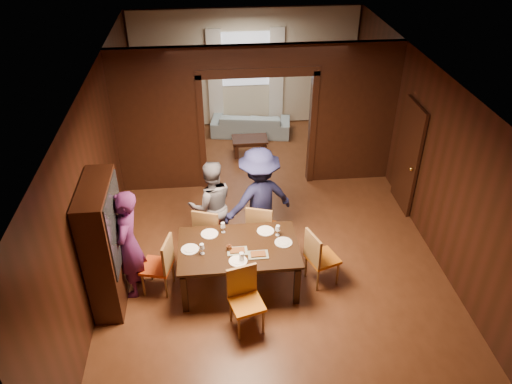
{
  "coord_description": "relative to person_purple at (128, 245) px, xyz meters",
  "views": [
    {
      "loc": [
        -0.92,
        -7.28,
        5.57
      ],
      "look_at": [
        -0.23,
        -0.4,
        1.05
      ],
      "focal_mm": 35.0,
      "sensor_mm": 36.0,
      "label": 1
    }
  ],
  "objects": [
    {
      "name": "floor",
      "position": [
        2.22,
        1.39,
        -0.9
      ],
      "size": [
        9.0,
        9.0,
        0.0
      ],
      "primitive_type": "plane",
      "color": "#562D18",
      "rests_on": "ground"
    },
    {
      "name": "window_far",
      "position": [
        2.22,
        5.83,
        0.8
      ],
      "size": [
        1.2,
        0.03,
        1.3
      ],
      "primitive_type": "cube",
      "color": "silver",
      "rests_on": "back_wall"
    },
    {
      "name": "curtain_left",
      "position": [
        1.47,
        5.79,
        0.35
      ],
      "size": [
        0.35,
        0.06,
        2.4
      ],
      "primitive_type": "cube",
      "color": "white",
      "rests_on": "back_wall"
    },
    {
      "name": "coffee_table",
      "position": [
        2.17,
        4.21,
        -0.7
      ],
      "size": [
        0.8,
        0.5,
        0.4
      ],
      "primitive_type": "cube",
      "color": "black",
      "rests_on": "floor"
    },
    {
      "name": "person_grey",
      "position": [
        1.24,
        1.02,
        -0.08
      ],
      "size": [
        0.89,
        0.75,
        1.63
      ],
      "primitive_type": "imported",
      "rotation": [
        0.0,
        0.0,
        3.33
      ],
      "color": "#5D5B63",
      "rests_on": "floor"
    },
    {
      "name": "sofa",
      "position": [
        2.29,
        5.24,
        -0.62
      ],
      "size": [
        2.0,
        1.05,
        0.56
      ],
      "primitive_type": "imported",
      "rotation": [
        0.0,
        0.0,
        2.98
      ],
      "color": "#8FACBC",
      "rests_on": "floor"
    },
    {
      "name": "hutch",
      "position": [
        -0.31,
        -0.11,
        0.1
      ],
      "size": [
        0.4,
        1.2,
        2.0
      ],
      "primitive_type": "cube",
      "color": "black",
      "rests_on": "floor"
    },
    {
      "name": "condiment_jar",
      "position": [
        1.48,
        -0.12,
        -0.08
      ],
      "size": [
        0.08,
        0.08,
        0.11
      ],
      "primitive_type": null,
      "color": "#452110",
      "rests_on": "dining_table"
    },
    {
      "name": "curtain_right",
      "position": [
        2.97,
        5.79,
        0.35
      ],
      "size": [
        0.35,
        0.06,
        2.4
      ],
      "primitive_type": "cube",
      "color": "white",
      "rests_on": "back_wall"
    },
    {
      "name": "room_walls",
      "position": [
        2.22,
        3.28,
        0.61
      ],
      "size": [
        5.52,
        9.01,
        2.9
      ],
      "color": "black",
      "rests_on": "floor"
    },
    {
      "name": "dining_table",
      "position": [
        1.62,
        -0.04,
        -0.52
      ],
      "size": [
        1.82,
        1.13,
        0.76
      ],
      "primitive_type": "cube",
      "color": "black",
      "rests_on": "floor"
    },
    {
      "name": "person_navy",
      "position": [
        2.04,
        0.93,
        0.04
      ],
      "size": [
        1.37,
        1.07,
        1.87
      ],
      "primitive_type": "imported",
      "rotation": [
        0.0,
        0.0,
        3.5
      ],
      "color": "#181A3D",
      "rests_on": "floor"
    },
    {
      "name": "chair_left",
      "position": [
        0.37,
        -0.02,
        -0.41
      ],
      "size": [
        0.54,
        0.54,
        0.97
      ],
      "primitive_type": null,
      "rotation": [
        0.0,
        0.0,
        -1.82
      ],
      "color": "#CE4413",
      "rests_on": "floor"
    },
    {
      "name": "plate_near",
      "position": [
        1.6,
        -0.38,
        -0.13
      ],
      "size": [
        0.27,
        0.27,
        0.01
      ],
      "primitive_type": "cylinder",
      "color": "white",
      "rests_on": "dining_table"
    },
    {
      "name": "wineglass_right",
      "position": [
        2.25,
        0.18,
        -0.05
      ],
      "size": [
        0.08,
        0.08,
        0.18
      ],
      "primitive_type": null,
      "color": "white",
      "rests_on": "dining_table"
    },
    {
      "name": "wineglass_left",
      "position": [
        1.08,
        -0.15,
        -0.05
      ],
      "size": [
        0.08,
        0.08,
        0.18
      ],
      "primitive_type": null,
      "color": "silver",
      "rests_on": "dining_table"
    },
    {
      "name": "plate_right",
      "position": [
        2.31,
        -0.02,
        -0.13
      ],
      "size": [
        0.27,
        0.27,
        0.01
      ],
      "primitive_type": "cylinder",
      "color": "silver",
      "rests_on": "dining_table"
    },
    {
      "name": "tumbler",
      "position": [
        1.65,
        -0.36,
        -0.07
      ],
      "size": [
        0.07,
        0.07,
        0.14
      ],
      "primitive_type": "cylinder",
      "color": "silver",
      "rests_on": "dining_table"
    },
    {
      "name": "platter_a",
      "position": [
        1.6,
        -0.16,
        -0.12
      ],
      "size": [
        0.3,
        0.2,
        0.04
      ],
      "primitive_type": "cube",
      "color": "gray",
      "rests_on": "dining_table"
    },
    {
      "name": "chair_right",
      "position": [
        2.93,
        -0.08,
        -0.41
      ],
      "size": [
        0.56,
        0.56,
        0.97
      ],
      "primitive_type": null,
      "rotation": [
        0.0,
        0.0,
        1.91
      ],
      "color": "#C76412",
      "rests_on": "floor"
    },
    {
      "name": "serving_bowl",
      "position": [
        1.76,
        0.11,
        -0.1
      ],
      "size": [
        0.33,
        0.33,
        0.08
      ],
      "primitive_type": "imported",
      "color": "black",
      "rests_on": "dining_table"
    },
    {
      "name": "plate_far_r",
      "position": [
        2.08,
        0.29,
        -0.13
      ],
      "size": [
        0.27,
        0.27,
        0.01
      ],
      "primitive_type": "cylinder",
      "color": "white",
      "rests_on": "dining_table"
    },
    {
      "name": "door_right",
      "position": [
        4.92,
        1.89,
        0.15
      ],
      "size": [
        0.06,
        0.9,
        2.1
      ],
      "primitive_type": "cube",
      "color": "black",
      "rests_on": "floor"
    },
    {
      "name": "plate_far_l",
      "position": [
        1.2,
        0.31,
        -0.13
      ],
      "size": [
        0.27,
        0.27,
        0.01
      ],
      "primitive_type": "cylinder",
      "color": "white",
      "rests_on": "dining_table"
    },
    {
      "name": "platter_b",
      "position": [
        1.9,
        -0.27,
        -0.12
      ],
      "size": [
        0.3,
        0.2,
        0.04
      ],
      "primitive_type": "cube",
      "color": "gray",
      "rests_on": "dining_table"
    },
    {
      "name": "plate_left",
      "position": [
        0.9,
        -0.04,
        -0.13
      ],
      "size": [
        0.27,
        0.27,
        0.01
      ],
      "primitive_type": "cylinder",
      "color": "silver",
      "rests_on": "dining_table"
    },
    {
      "name": "person_purple",
      "position": [
        0.0,
        0.0,
        0.0
      ],
      "size": [
        0.5,
        0.7,
        1.79
      ],
      "primitive_type": "imported",
      "rotation": [
        0.0,
        0.0,
        -1.68
      ],
      "color": "#4F1B4D",
      "rests_on": "floor"
    },
    {
      "name": "chair_far_l",
      "position": [
        1.2,
        0.79,
        -0.41
      ],
      "size": [
        0.56,
        0.56,
        0.97
      ],
      "primitive_type": null,
      "rotation": [
        0.0,
        0.0,
        2.81
      ],
      "color": "red",
      "rests_on": "floor"
    },
    {
      "name": "chair_near",
      "position": [
        1.67,
        -0.93,
        -0.41
      ],
      "size": [
        0.54,
        0.54,
        0.97
      ],
      "primitive_type": null,
      "rotation": [
        0.0,
        0.0,
        0.26
      ],
      "color": "orange",
      "rests_on": "floor"
    },
    {
      "name": "ceiling",
      "position": [
        2.22,
        1.39,
        2.0
      ],
      "size": [
        5.5,
        9.0,
        0.02
      ],
      "primitive_type": "cube",
      "color": "silver",
      "rests_on": "room_walls"
    },
    {
      "name": "wineglass_far",
      "position": [
        1.41,
        0.34,
        -0.05
      ],
      "size": [
        0.08,
        0.08,
        0.18
      ],
      "primitive_type": null,
      "color": "silver",
      "rests_on": "dining_table"
    },
    {
      "name": "chair_far_r",
      "position": [
        2.06,
        0.79,
        -0.41
      ],
      "size": [
        0.55,
        0.55,
        0.97
      ],
      "primitive_type": null,
      "rotation": [
        0.0,
        0.0,
        2.83
      ],
      "color": "#CB5113",
      "rests_on": "floor"
    }
  ]
}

